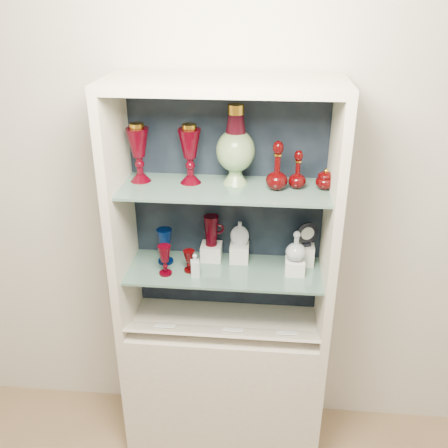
# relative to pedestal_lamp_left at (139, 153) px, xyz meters

# --- Properties ---
(wall_back) EXTENTS (3.50, 0.02, 2.80)m
(wall_back) POSITION_rel_pedestal_lamp_left_xyz_m (0.39, 0.15, -0.20)
(wall_back) COLOR beige
(wall_back) RESTS_ON ground
(cabinet_base) EXTENTS (1.00, 0.40, 0.75)m
(cabinet_base) POSITION_rel_pedestal_lamp_left_xyz_m (0.39, -0.07, -1.23)
(cabinet_base) COLOR beige
(cabinet_base) RESTS_ON ground
(cabinet_back_panel) EXTENTS (0.98, 0.02, 1.15)m
(cabinet_back_panel) POSITION_rel_pedestal_lamp_left_xyz_m (0.39, 0.12, -0.28)
(cabinet_back_panel) COLOR black
(cabinet_back_panel) RESTS_ON cabinet_base
(cabinet_side_left) EXTENTS (0.04, 0.40, 1.15)m
(cabinet_side_left) POSITION_rel_pedestal_lamp_left_xyz_m (-0.09, -0.07, -0.28)
(cabinet_side_left) COLOR beige
(cabinet_side_left) RESTS_ON cabinet_base
(cabinet_side_right) EXTENTS (0.04, 0.40, 1.15)m
(cabinet_side_right) POSITION_rel_pedestal_lamp_left_xyz_m (0.87, -0.07, -0.28)
(cabinet_side_right) COLOR beige
(cabinet_side_right) RESTS_ON cabinet_base
(cabinet_top_cap) EXTENTS (1.00, 0.40, 0.04)m
(cabinet_top_cap) POSITION_rel_pedestal_lamp_left_xyz_m (0.39, -0.07, 0.32)
(cabinet_top_cap) COLOR beige
(cabinet_top_cap) RESTS_ON cabinet_side_left
(shelf_lower) EXTENTS (0.92, 0.34, 0.01)m
(shelf_lower) POSITION_rel_pedestal_lamp_left_xyz_m (0.39, -0.05, -0.56)
(shelf_lower) COLOR slate
(shelf_lower) RESTS_ON cabinet_side_left
(shelf_upper) EXTENTS (0.92, 0.34, 0.01)m
(shelf_upper) POSITION_rel_pedestal_lamp_left_xyz_m (0.39, -0.05, -0.14)
(shelf_upper) COLOR slate
(shelf_upper) RESTS_ON cabinet_side_left
(label_ledge) EXTENTS (0.92, 0.17, 0.09)m
(label_ledge) POSITION_rel_pedestal_lamp_left_xyz_m (0.39, -0.18, -0.82)
(label_ledge) COLOR beige
(label_ledge) RESTS_ON cabinet_base
(label_card_0) EXTENTS (0.10, 0.06, 0.03)m
(label_card_0) POSITION_rel_pedestal_lamp_left_xyz_m (0.70, -0.18, -0.81)
(label_card_0) COLOR white
(label_card_0) RESTS_ON label_ledge
(label_card_1) EXTENTS (0.10, 0.06, 0.03)m
(label_card_1) POSITION_rel_pedestal_lamp_left_xyz_m (0.44, -0.18, -0.81)
(label_card_1) COLOR white
(label_card_1) RESTS_ON label_ledge
(label_card_2) EXTENTS (0.10, 0.06, 0.03)m
(label_card_2) POSITION_rel_pedestal_lamp_left_xyz_m (0.11, -0.18, -0.81)
(label_card_2) COLOR white
(label_card_2) RESTS_ON label_ledge
(pedestal_lamp_left) EXTENTS (0.12, 0.12, 0.27)m
(pedestal_lamp_left) POSITION_rel_pedestal_lamp_left_xyz_m (0.00, 0.00, 0.00)
(pedestal_lamp_left) COLOR #49000B
(pedestal_lamp_left) RESTS_ON shelf_upper
(pedestal_lamp_right) EXTENTS (0.10, 0.10, 0.27)m
(pedestal_lamp_right) POSITION_rel_pedestal_lamp_left_xyz_m (0.23, 0.00, 0.00)
(pedestal_lamp_right) COLOR #49000B
(pedestal_lamp_right) RESTS_ON shelf_upper
(enamel_urn) EXTENTS (0.23, 0.23, 0.35)m
(enamel_urn) POSITION_rel_pedestal_lamp_left_xyz_m (0.43, 0.01, 0.04)
(enamel_urn) COLOR #084D28
(enamel_urn) RESTS_ON shelf_upper
(ruby_decanter_a) EXTENTS (0.12, 0.12, 0.25)m
(ruby_decanter_a) POSITION_rel_pedestal_lamp_left_xyz_m (0.62, -0.05, -0.01)
(ruby_decanter_a) COLOR #420404
(ruby_decanter_a) RESTS_ON shelf_upper
(ruby_decanter_b) EXTENTS (0.09, 0.09, 0.18)m
(ruby_decanter_b) POSITION_rel_pedestal_lamp_left_xyz_m (0.71, -0.03, -0.04)
(ruby_decanter_b) COLOR #420404
(ruby_decanter_b) RESTS_ON shelf_upper
(lidded_bowl) EXTENTS (0.09, 0.09, 0.10)m
(lidded_bowl) POSITION_rel_pedestal_lamp_left_xyz_m (0.83, -0.03, -0.08)
(lidded_bowl) COLOR #420404
(lidded_bowl) RESTS_ON shelf_upper
(cobalt_goblet) EXTENTS (0.09, 0.09, 0.18)m
(cobalt_goblet) POSITION_rel_pedestal_lamp_left_xyz_m (0.10, -0.00, -0.46)
(cobalt_goblet) COLOR #000F42
(cobalt_goblet) RESTS_ON shelf_lower
(ruby_goblet_tall) EXTENTS (0.08, 0.08, 0.15)m
(ruby_goblet_tall) POSITION_rel_pedestal_lamp_left_xyz_m (0.12, -0.12, -0.48)
(ruby_goblet_tall) COLOR #49000B
(ruby_goblet_tall) RESTS_ON shelf_lower
(ruby_goblet_small) EXTENTS (0.06, 0.06, 0.11)m
(ruby_goblet_small) POSITION_rel_pedestal_lamp_left_xyz_m (0.22, -0.08, -0.50)
(ruby_goblet_small) COLOR #420404
(ruby_goblet_small) RESTS_ON shelf_lower
(riser_ruby_pitcher) EXTENTS (0.10, 0.10, 0.08)m
(riser_ruby_pitcher) POSITION_rel_pedestal_lamp_left_xyz_m (0.32, 0.05, -0.51)
(riser_ruby_pitcher) COLOR silver
(riser_ruby_pitcher) RESTS_ON shelf_lower
(ruby_pitcher) EXTENTS (0.13, 0.09, 0.15)m
(ruby_pitcher) POSITION_rel_pedestal_lamp_left_xyz_m (0.32, 0.05, -0.40)
(ruby_pitcher) COLOR #49000B
(ruby_pitcher) RESTS_ON riser_ruby_pitcher
(clear_square_bottle) EXTENTS (0.05, 0.05, 0.12)m
(clear_square_bottle) POSITION_rel_pedestal_lamp_left_xyz_m (0.26, -0.12, -0.50)
(clear_square_bottle) COLOR #A2ABB9
(clear_square_bottle) RESTS_ON shelf_lower
(riser_flat_flask) EXTENTS (0.09, 0.09, 0.09)m
(riser_flat_flask) POSITION_rel_pedestal_lamp_left_xyz_m (0.45, 0.04, -0.51)
(riser_flat_flask) COLOR silver
(riser_flat_flask) RESTS_ON shelf_lower
(flat_flask) EXTENTS (0.09, 0.04, 0.13)m
(flat_flask) POSITION_rel_pedestal_lamp_left_xyz_m (0.45, 0.04, -0.40)
(flat_flask) COLOR #B0B7C6
(flat_flask) RESTS_ON riser_flat_flask
(riser_clear_round_decanter) EXTENTS (0.09, 0.09, 0.07)m
(riser_clear_round_decanter) POSITION_rel_pedestal_lamp_left_xyz_m (0.72, -0.05, -0.52)
(riser_clear_round_decanter) COLOR silver
(riser_clear_round_decanter) RESTS_ON shelf_lower
(clear_round_decanter) EXTENTS (0.12, 0.12, 0.14)m
(clear_round_decanter) POSITION_rel_pedestal_lamp_left_xyz_m (0.72, -0.05, -0.41)
(clear_round_decanter) COLOR #A2ABB9
(clear_round_decanter) RESTS_ON riser_clear_round_decanter
(riser_cameo_medallion) EXTENTS (0.08, 0.08, 0.10)m
(riser_cameo_medallion) POSITION_rel_pedestal_lamp_left_xyz_m (0.77, 0.04, -0.50)
(riser_cameo_medallion) COLOR silver
(riser_cameo_medallion) RESTS_ON shelf_lower
(cameo_medallion) EXTENTS (0.11, 0.07, 0.13)m
(cameo_medallion) POSITION_rel_pedestal_lamp_left_xyz_m (0.77, 0.04, -0.39)
(cameo_medallion) COLOR black
(cameo_medallion) RESTS_ON riser_cameo_medallion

